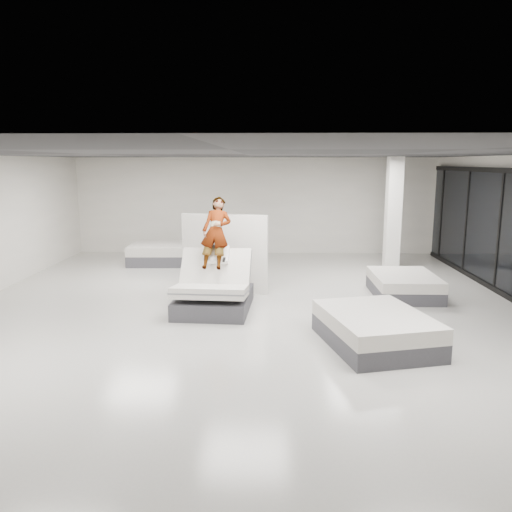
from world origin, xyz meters
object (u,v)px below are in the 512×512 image
Objects in this scene: hero_bed at (214,292)px; divider_panel at (225,254)px; remote at (224,260)px; column at (393,214)px; flat_bed_right_near at (375,329)px; flat_bed_right_far at (404,285)px; flat_bed_left_far at (167,253)px; person at (216,248)px.

hero_bed is 1.00× the size of divider_panel.
column is at bearing 47.15° from remote.
hero_bed is 0.86× the size of flat_bed_right_near.
column is at bearing 82.34° from flat_bed_right_far.
divider_panel is at bearing 177.19° from flat_bed_right_far.
column reaches higher than hero_bed.
flat_bed_left_far is (-2.09, 3.46, -0.63)m from divider_panel.
flat_bed_right_far is (4.16, -0.20, -0.67)m from divider_panel.
flat_bed_right_far is (4.04, 1.26, -0.82)m from remote.
remote is at bearing -76.17° from divider_panel.
divider_panel reaches higher than person.
person reaches higher than hero_bed.
flat_bed_right_near is at bearing -105.51° from column.
person is 4.45m from flat_bed_right_far.
flat_bed_right_near is (2.92, -2.32, -0.98)m from person.
flat_bed_right_far is at bearing 16.20° from hero_bed.
flat_bed_right_far is at bearing 15.44° from person.
hero_bed is at bearing -84.82° from divider_panel.
hero_bed is 1.26× the size of person.
divider_panel is 0.64× the size of column.
flat_bed_left_far is at bearing 117.78° from remote.
flat_bed_left_far is (-2.21, 4.92, -0.78)m from remote.
person is at bearing -66.14° from flat_bed_left_far.
remote is at bearing -57.85° from person.
divider_panel is (0.10, 1.44, 0.55)m from hero_bed.
person is 6.05m from column.
flat_bed_right_near is (2.94, -1.97, -0.10)m from hero_bed.
remote is at bearing -65.78° from flat_bed_left_far.
flat_bed_left_far is (-4.94, 6.88, 0.01)m from flat_bed_right_near.
person is 0.68× the size of flat_bed_right_near.
divider_panel is at bearing 98.30° from remote.
divider_panel reaches higher than hero_bed.
column is at bearing 40.33° from divider_panel.
flat_bed_right_near reaches higher than flat_bed_right_far.
hero_bed is at bearing 178.92° from remote.
flat_bed_right_far is 0.78× the size of flat_bed_right_near.
flat_bed_right_near is at bearing -33.82° from hero_bed.
column is at bearing -5.97° from flat_bed_left_far.
flat_bed_left_far is (-2.02, 4.56, -0.96)m from person.
divider_panel is (-0.12, 1.46, -0.15)m from remote.
remote is 6.15m from column.
person is 0.73× the size of flat_bed_left_far.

